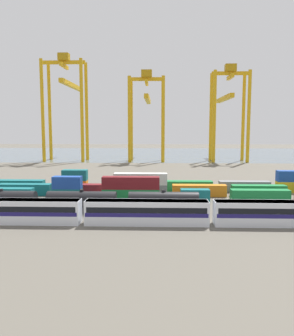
{
  "coord_description": "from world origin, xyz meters",
  "views": [
    {
      "loc": [
        12.02,
        -75.19,
        15.5
      ],
      "look_at": [
        8.69,
        21.69,
        4.18
      ],
      "focal_mm": 37.09,
      "sensor_mm": 36.0,
      "label": 1
    }
  ],
  "objects_px": {
    "shipping_container_7": "(260,196)",
    "shipping_container_11": "(25,189)",
    "shipping_container_12": "(83,190)",
    "shipping_container_16": "(258,191)",
    "shipping_container_20": "(20,185)",
    "gantry_crane_west": "(67,96)",
    "passenger_train": "(147,211)",
    "shipping_container_13": "(140,190)",
    "shipping_container_1": "(5,194)",
    "shipping_container_6": "(195,195)",
    "freight_tank_row": "(82,202)",
    "gantry_crane_central": "(147,106)",
    "gantry_crane_east": "(228,104)",
    "shipping_container_25": "(244,187)"
  },
  "relations": [
    {
      "from": "freight_tank_row",
      "to": "shipping_container_13",
      "type": "distance_m",
      "value": 18.96
    },
    {
      "from": "shipping_container_6",
      "to": "gantry_crane_west",
      "type": "distance_m",
      "value": 109.1
    },
    {
      "from": "shipping_container_20",
      "to": "gantry_crane_west",
      "type": "xyz_separation_m",
      "value": [
        -8.97,
        80.61,
        28.77
      ]
    },
    {
      "from": "shipping_container_1",
      "to": "shipping_container_20",
      "type": "distance_m",
      "value": 11.51
    },
    {
      "from": "passenger_train",
      "to": "shipping_container_13",
      "type": "relative_size",
      "value": 5.04
    },
    {
      "from": "shipping_container_20",
      "to": "gantry_crane_west",
      "type": "bearing_deg",
      "value": 96.35
    },
    {
      "from": "shipping_container_13",
      "to": "gantry_crane_east",
      "type": "height_order",
      "value": "gantry_crane_east"
    },
    {
      "from": "shipping_container_13",
      "to": "shipping_container_25",
      "type": "xyz_separation_m",
      "value": [
        24.9,
        5.71,
        0.0
      ]
    },
    {
      "from": "shipping_container_7",
      "to": "gantry_crane_west",
      "type": "relative_size",
      "value": 0.25
    },
    {
      "from": "shipping_container_1",
      "to": "gantry_crane_east",
      "type": "relative_size",
      "value": 0.28
    },
    {
      "from": "shipping_container_6",
      "to": "gantry_crane_west",
      "type": "height_order",
      "value": "gantry_crane_west"
    },
    {
      "from": "shipping_container_11",
      "to": "shipping_container_13",
      "type": "height_order",
      "value": "same"
    },
    {
      "from": "passenger_train",
      "to": "shipping_container_11",
      "type": "height_order",
      "value": "passenger_train"
    },
    {
      "from": "shipping_container_16",
      "to": "freight_tank_row",
      "type": "bearing_deg",
      "value": -156.13
    },
    {
      "from": "shipping_container_11",
      "to": "freight_tank_row",
      "type": "bearing_deg",
      "value": -43.86
    },
    {
      "from": "passenger_train",
      "to": "shipping_container_25",
      "type": "distance_m",
      "value": 36.96
    },
    {
      "from": "shipping_container_20",
      "to": "shipping_container_25",
      "type": "bearing_deg",
      "value": 0.0
    },
    {
      "from": "gantry_crane_east",
      "to": "shipping_container_16",
      "type": "bearing_deg",
      "value": -96.32
    },
    {
      "from": "shipping_container_13",
      "to": "gantry_crane_east",
      "type": "distance_m",
      "value": 96.46
    },
    {
      "from": "shipping_container_7",
      "to": "shipping_container_11",
      "type": "height_order",
      "value": "same"
    },
    {
      "from": "passenger_train",
      "to": "shipping_container_6",
      "type": "relative_size",
      "value": 10.1
    },
    {
      "from": "shipping_container_11",
      "to": "shipping_container_12",
      "type": "height_order",
      "value": "same"
    },
    {
      "from": "passenger_train",
      "to": "shipping_container_16",
      "type": "xyz_separation_m",
      "value": [
        24.46,
        23.48,
        -0.84
      ]
    },
    {
      "from": "gantry_crane_west",
      "to": "gantry_crane_central",
      "type": "bearing_deg",
      "value": 0.38
    },
    {
      "from": "shipping_container_6",
      "to": "shipping_container_25",
      "type": "relative_size",
      "value": 0.5
    },
    {
      "from": "shipping_container_12",
      "to": "gantry_crane_east",
      "type": "relative_size",
      "value": 0.28
    },
    {
      "from": "shipping_container_1",
      "to": "shipping_container_13",
      "type": "height_order",
      "value": "same"
    },
    {
      "from": "shipping_container_20",
      "to": "shipping_container_12",
      "type": "bearing_deg",
      "value": -18.67
    },
    {
      "from": "passenger_train",
      "to": "shipping_container_20",
      "type": "height_order",
      "value": "passenger_train"
    },
    {
      "from": "shipping_container_20",
      "to": "gantry_crane_central",
      "type": "bearing_deg",
      "value": 70.43
    },
    {
      "from": "shipping_container_25",
      "to": "shipping_container_20",
      "type": "bearing_deg",
      "value": 180.0
    },
    {
      "from": "freight_tank_row",
      "to": "gantry_crane_central",
      "type": "xyz_separation_m",
      "value": [
        8.35,
        102.75,
        23.32
      ]
    },
    {
      "from": "passenger_train",
      "to": "shipping_container_1",
      "type": "xyz_separation_m",
      "value": [
        -31.09,
        17.77,
        -0.84
      ]
    },
    {
      "from": "shipping_container_20",
      "to": "passenger_train",
      "type": "bearing_deg",
      "value": -41.93
    },
    {
      "from": "shipping_container_7",
      "to": "shipping_container_13",
      "type": "height_order",
      "value": "same"
    },
    {
      "from": "shipping_container_11",
      "to": "shipping_container_25",
      "type": "relative_size",
      "value": 1.0
    },
    {
      "from": "shipping_container_12",
      "to": "gantry_crane_west",
      "type": "xyz_separation_m",
      "value": [
        -25.88,
        86.32,
        28.77
      ]
    },
    {
      "from": "passenger_train",
      "to": "shipping_container_20",
      "type": "relative_size",
      "value": 5.04
    },
    {
      "from": "freight_tank_row",
      "to": "shipping_container_16",
      "type": "distance_m",
      "value": 39.99
    },
    {
      "from": "shipping_container_16",
      "to": "shipping_container_20",
      "type": "bearing_deg",
      "value": 174.27
    },
    {
      "from": "shipping_container_1",
      "to": "gantry_crane_central",
      "type": "height_order",
      "value": "gantry_crane_central"
    },
    {
      "from": "shipping_container_16",
      "to": "gantry_crane_west",
      "type": "bearing_deg",
      "value": 127.37
    },
    {
      "from": "shipping_container_25",
      "to": "gantry_crane_east",
      "type": "distance_m",
      "value": 84.7
    },
    {
      "from": "shipping_container_12",
      "to": "shipping_container_20",
      "type": "distance_m",
      "value": 17.85
    },
    {
      "from": "passenger_train",
      "to": "shipping_container_16",
      "type": "relative_size",
      "value": 5.04
    },
    {
      "from": "shipping_container_12",
      "to": "shipping_container_16",
      "type": "distance_m",
      "value": 40.05
    },
    {
      "from": "shipping_container_13",
      "to": "gantry_crane_west",
      "type": "bearing_deg",
      "value": 114.44
    },
    {
      "from": "passenger_train",
      "to": "shipping_container_25",
      "type": "xyz_separation_m",
      "value": [
        22.66,
        29.19,
        -0.84
      ]
    },
    {
      "from": "gantry_crane_west",
      "to": "shipping_container_16",
      "type": "bearing_deg",
      "value": -52.63
    },
    {
      "from": "shipping_container_1",
      "to": "passenger_train",
      "type": "bearing_deg",
      "value": -29.75
    }
  ]
}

